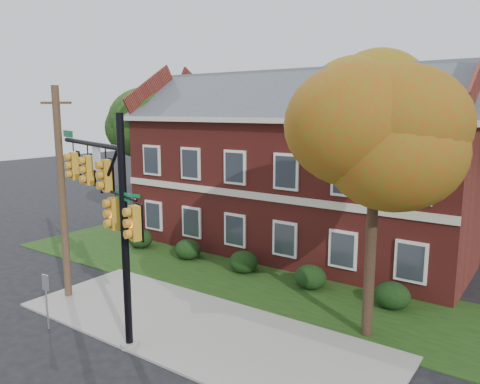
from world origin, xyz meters
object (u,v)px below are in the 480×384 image
Objects in this scene: apartment_building at (299,158)px; sign_post at (46,292)px; hedge_far_right at (392,296)px; traffic_signal at (107,200)px; hedge_left at (188,249)px; tree_near_right at (382,140)px; hedge_center at (244,262)px; utility_pole at (62,194)px; hedge_far_left at (140,239)px; tree_far_rear at (376,91)px; tree_left_rear at (156,125)px; hedge_right at (310,277)px.

sign_post is at bearing -99.40° from apartment_building.
hedge_far_right is 0.19× the size of traffic_signal.
tree_near_right is at bearing -14.81° from hedge_left.
utility_pole is (-4.24, -6.55, 3.80)m from hedge_center.
hedge_far_right is at bearing 63.91° from traffic_signal.
hedge_center is 9.90m from tree_near_right.
hedge_far_left is at bearing 149.86° from traffic_signal.
hedge_center is at bearing 66.22° from sign_post.
tree_near_right is at bearing -69.73° from tree_far_rear.
hedge_left is at bearing -33.59° from tree_left_rear.
hedge_center is at bearing -95.85° from tree_far_rear.
hedge_far_left is 0.70× the size of sign_post.
hedge_far_left is 15.75m from tree_near_right.
hedge_right is at bearing 0.00° from hedge_center.
apartment_building reaches higher than sign_post.
tree_near_right is 1.01× the size of utility_pole.
hedge_far_right is 6.77m from tree_near_right.
tree_far_rear reaches higher than utility_pole.
tree_left_rear reaches higher than hedge_right.
apartment_building is 13.43× the size of hedge_right.
tree_far_rear reaches higher than sign_post.
hedge_right is (10.50, 0.00, 0.00)m from hedge_far_left.
apartment_building is 9.94m from tree_left_rear.
hedge_left is (-3.50, -5.25, -4.46)m from apartment_building.
hedge_right is at bearing 20.45° from utility_pole.
sign_post reaches higher than hedge_far_right.
hedge_center is 1.00× the size of hedge_far_right.
hedge_far_left is 1.00× the size of hedge_left.
apartment_building is 14.60m from sign_post.
utility_pole reaches higher than hedge_right.
hedge_far_right is 0.16× the size of utility_pole.
hedge_far_right is (14.00, 0.00, 0.00)m from hedge_far_left.
hedge_far_right is at bearing -66.63° from tree_far_rear.
tree_left_rear is (-16.73, 4.14, 6.16)m from hedge_far_right.
traffic_signal is 4.06m from sign_post.
sign_post is (-9.31, -8.70, 0.83)m from hedge_far_right.
hedge_right is (7.00, 0.00, 0.00)m from hedge_left.
utility_pole is at bearing -105.85° from tree_far_rear.
hedge_far_right is at bearing 94.52° from tree_near_right.
utility_pole is at bearing -122.91° from hedge_center.
tree_left_rear is (-2.73, 4.14, 6.16)m from hedge_far_left.
tree_left_rear is 4.45× the size of sign_post.
hedge_right is 0.16× the size of tree_left_rear.
traffic_signal is (-0.29, -12.76, -0.32)m from apartment_building.
hedge_right is 0.16× the size of utility_pole.
hedge_right is 0.70× the size of sign_post.
hedge_right is (3.50, 0.00, 0.00)m from hedge_center.
hedge_far_right is 12.77m from sign_post.
hedge_center is 0.16× the size of tree_left_rear.
apartment_building is 13.43× the size of hedge_center.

